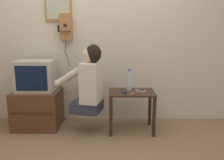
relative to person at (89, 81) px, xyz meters
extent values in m
plane|color=#846647|center=(0.06, -0.58, -0.68)|extent=(14.00, 14.00, 0.00)
cube|color=beige|center=(0.06, 0.51, 0.59)|extent=(6.80, 0.05, 2.55)
cube|color=#382316|center=(0.54, 0.06, -0.16)|extent=(0.59, 0.42, 0.02)
cube|color=black|center=(0.27, -0.13, -0.43)|extent=(0.04, 0.04, 0.51)
cube|color=black|center=(0.81, -0.13, -0.43)|extent=(0.04, 0.04, 0.51)
cube|color=black|center=(0.27, 0.24, -0.43)|extent=(0.04, 0.04, 0.51)
cube|color=black|center=(0.81, 0.24, -0.43)|extent=(0.04, 0.04, 0.51)
cube|color=#2D3347|center=(-0.04, 0.01, -0.33)|extent=(0.43, 0.41, 0.14)
cube|color=beige|center=(0.03, -0.01, -0.01)|extent=(0.29, 0.40, 0.50)
sphere|color=beige|center=(0.03, -0.01, 0.34)|extent=(0.20, 0.20, 0.20)
ellipsoid|color=black|center=(0.06, -0.01, 0.35)|extent=(0.24, 0.24, 0.23)
cylinder|color=beige|center=(-0.25, -0.10, 0.08)|extent=(0.33, 0.14, 0.24)
cylinder|color=beige|center=(-0.18, 0.20, 0.08)|extent=(0.33, 0.14, 0.24)
sphere|color=beige|center=(-0.39, -0.07, -0.01)|extent=(0.09, 0.09, 0.09)
sphere|color=beige|center=(-0.32, 0.23, -0.01)|extent=(0.09, 0.09, 0.09)
cube|color=#51331E|center=(-0.74, 0.18, -0.43)|extent=(0.61, 0.51, 0.51)
cube|color=#392315|center=(-0.74, -0.08, -0.40)|extent=(0.55, 0.01, 0.02)
cube|color=#ADA89E|center=(-0.74, 0.19, 0.03)|extent=(0.49, 0.38, 0.41)
cube|color=#0C1938|center=(-0.74, 0.00, 0.03)|extent=(0.40, 0.01, 0.32)
cube|color=#9E6B3D|center=(-0.35, 0.43, 0.67)|extent=(0.16, 0.11, 0.34)
cube|color=#9E6B3D|center=(-0.35, 0.34, 0.63)|extent=(0.15, 0.07, 0.03)
sphere|color=#B79338|center=(-0.39, 0.42, 0.86)|extent=(0.05, 0.05, 0.05)
sphere|color=#B79338|center=(-0.32, 0.42, 0.86)|extent=(0.05, 0.05, 0.05)
cone|color=black|center=(-0.35, 0.32, 0.70)|extent=(0.04, 0.05, 0.04)
cylinder|color=black|center=(-0.46, 0.43, 0.66)|extent=(0.03, 0.03, 0.09)
cylinder|color=black|center=(-0.37, 0.41, 0.41)|extent=(0.04, 0.04, 0.22)
cylinder|color=black|center=(-0.34, 0.42, 0.23)|extent=(0.07, 0.06, 0.19)
cube|color=olive|center=(-0.46, 0.47, 0.98)|extent=(0.37, 0.02, 0.46)
cube|color=#A8AD99|center=(-0.46, 0.46, 0.98)|extent=(0.32, 0.01, 0.39)
cube|color=black|center=(0.44, 0.00, -0.14)|extent=(0.08, 0.13, 0.01)
cube|color=black|center=(0.44, 0.00, -0.14)|extent=(0.07, 0.10, 0.00)
cube|color=silver|center=(0.66, 0.08, -0.14)|extent=(0.13, 0.13, 0.01)
cube|color=black|center=(0.66, 0.08, -0.14)|extent=(0.10, 0.11, 0.00)
cylinder|color=#ADC6DB|center=(0.52, 0.15, -0.02)|extent=(0.07, 0.07, 0.26)
cylinder|color=#2D4C8C|center=(0.52, 0.15, 0.12)|extent=(0.04, 0.04, 0.02)
cylinder|color=#D83F4C|center=(0.59, -0.06, -0.14)|extent=(0.13, 0.11, 0.01)
cube|color=white|center=(0.54, -0.10, -0.13)|extent=(0.03, 0.03, 0.01)
camera|label=1|loc=(0.32, -2.93, 0.62)|focal=38.00mm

